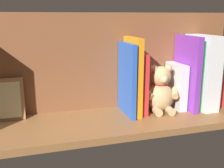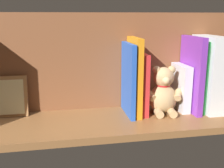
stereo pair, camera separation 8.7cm
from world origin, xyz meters
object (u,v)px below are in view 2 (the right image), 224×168
at_px(teddy_bear, 163,93).
at_px(picture_frame_leaning, 6,97).
at_px(dictionary_thick_white, 208,74).
at_px(book_0, 222,79).

relative_size(teddy_bear, picture_frame_leaning, 1.19).
height_order(dictionary_thick_white, picture_frame_leaning, dictionary_thick_white).
bearing_deg(picture_frame_leaning, teddy_bear, 172.99).
xyz_separation_m(dictionary_thick_white, teddy_bear, (0.16, 0.01, -0.06)).
height_order(book_0, dictionary_thick_white, dictionary_thick_white).
xyz_separation_m(book_0, picture_frame_leaning, (0.76, -0.03, -0.04)).
xyz_separation_m(dictionary_thick_white, picture_frame_leaning, (0.69, -0.06, -0.06)).
bearing_deg(dictionary_thick_white, picture_frame_leaning, -4.91).
distance_m(dictionary_thick_white, picture_frame_leaning, 0.69).
bearing_deg(dictionary_thick_white, book_0, -160.70).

